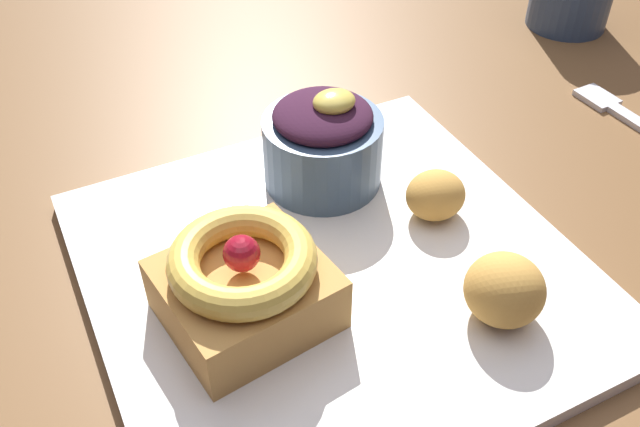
% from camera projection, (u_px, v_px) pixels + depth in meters
% --- Properties ---
extents(dining_table, '(1.51, 0.94, 0.73)m').
position_uv_depth(dining_table, '(249.00, 192.00, 0.66)').
color(dining_table, brown).
rests_on(dining_table, ground_plane).
extents(front_plate, '(0.30, 0.30, 0.01)m').
position_uv_depth(front_plate, '(334.00, 270.00, 0.46)').
color(front_plate, white).
rests_on(front_plate, dining_table).
extents(cake_slice, '(0.10, 0.10, 0.06)m').
position_uv_depth(cake_slice, '(245.00, 283.00, 0.40)').
color(cake_slice, '#C68E47').
rests_on(cake_slice, front_plate).
extents(berry_ramekin, '(0.09, 0.09, 0.08)m').
position_uv_depth(berry_ramekin, '(323.00, 143.00, 0.50)').
color(berry_ramekin, '#3D5675').
rests_on(berry_ramekin, front_plate).
extents(fritter_front, '(0.05, 0.05, 0.04)m').
position_uv_depth(fritter_front, '(504.00, 290.00, 0.41)').
color(fritter_front, gold).
rests_on(fritter_front, front_plate).
extents(fritter_middle, '(0.04, 0.04, 0.03)m').
position_uv_depth(fritter_middle, '(435.00, 195.00, 0.48)').
color(fritter_middle, gold).
rests_on(fritter_middle, front_plate).
extents(fork, '(0.03, 0.13, 0.00)m').
position_uv_depth(fork, '(627.00, 116.00, 0.60)').
color(fork, silver).
rests_on(fork, dining_table).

